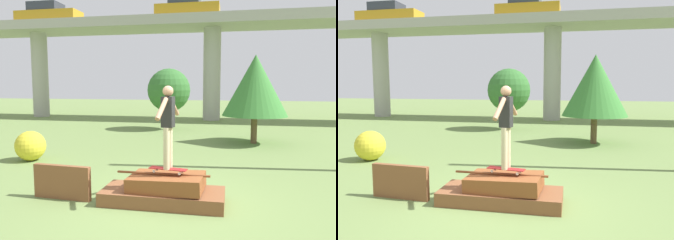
{
  "view_description": "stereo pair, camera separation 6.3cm",
  "coord_description": "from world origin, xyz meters",
  "views": [
    {
      "loc": [
        1.3,
        -6.1,
        2.35
      ],
      "look_at": [
        0.1,
        0.02,
        1.65
      ],
      "focal_mm": 35.0,
      "sensor_mm": 36.0,
      "label": 1
    },
    {
      "loc": [
        1.36,
        -6.09,
        2.35
      ],
      "look_at": [
        0.1,
        0.02,
        1.65
      ],
      "focal_mm": 35.0,
      "sensor_mm": 36.0,
      "label": 2
    }
  ],
  "objects": [
    {
      "name": "ground_plane",
      "position": [
        0.0,
        0.0,
        0.0
      ],
      "size": [
        80.0,
        80.0,
        0.0
      ],
      "primitive_type": "plane",
      "color": "olive"
    },
    {
      "name": "scrap_pile",
      "position": [
        0.03,
        0.01,
        0.24
      ],
      "size": [
        2.4,
        0.98,
        0.61
      ],
      "color": "brown",
      "rests_on": "ground_plane"
    },
    {
      "name": "scrap_plank_loose",
      "position": [
        -2.06,
        -0.16,
        0.35
      ],
      "size": [
        1.25,
        0.2,
        0.7
      ],
      "color": "brown",
      "rests_on": "ground_plane"
    },
    {
      "name": "skateboard",
      "position": [
        0.1,
        0.02,
        0.68
      ],
      "size": [
        0.77,
        0.31,
        0.09
      ],
      "color": "maroon",
      "rests_on": "scrap_pile"
    },
    {
      "name": "skater",
      "position": [
        0.1,
        0.02,
        1.63
      ],
      "size": [
        0.27,
        1.18,
        1.61
      ],
      "color": "#C6B78E",
      "rests_on": "skateboard"
    },
    {
      "name": "highway_overpass",
      "position": [
        0.0,
        15.12,
        5.57
      ],
      "size": [
        44.0,
        3.7,
        6.45
      ],
      "color": "#A8A59E",
      "rests_on": "ground_plane"
    },
    {
      "name": "car_on_overpass_left",
      "position": [
        -11.19,
        14.97,
        7.01
      ],
      "size": [
        4.35,
        1.61,
        1.36
      ],
      "color": "#B28419",
      "rests_on": "highway_overpass"
    },
    {
      "name": "car_on_overpass_right",
      "position": [
        -1.58,
        14.73,
        7.03
      ],
      "size": [
        3.93,
        1.74,
        1.44
      ],
      "color": "#B28419",
      "rests_on": "highway_overpass"
    },
    {
      "name": "tree_behind_left",
      "position": [
        -1.84,
        10.2,
        2.01
      ],
      "size": [
        2.17,
        2.17,
        3.1
      ],
      "color": "#4C3823",
      "rests_on": "ground_plane"
    },
    {
      "name": "tree_behind_right",
      "position": [
        2.17,
        7.06,
        2.27
      ],
      "size": [
        2.52,
        2.52,
        3.46
      ],
      "color": "brown",
      "rests_on": "ground_plane"
    },
    {
      "name": "bush_yellow_flowering",
      "position": [
        -4.71,
        2.73,
        0.46
      ],
      "size": [
        0.91,
        0.91,
        0.91
      ],
      "color": "gold",
      "rests_on": "ground_plane"
    }
  ]
}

